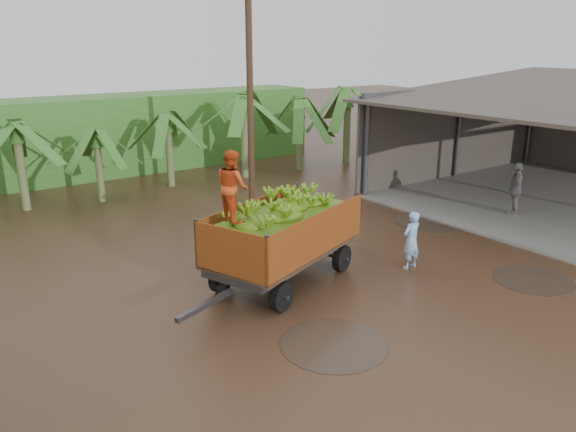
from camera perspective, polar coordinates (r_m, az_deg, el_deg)
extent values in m
plane|color=black|center=(15.54, 7.96, -5.52)|extent=(100.00, 100.00, 0.00)
cube|color=gray|center=(24.59, 25.19, 1.63)|extent=(12.00, 10.00, 0.08)
cube|color=#383330|center=(23.93, 26.49, 11.37)|extent=(12.78, 10.80, 1.01)
cube|color=#383330|center=(26.82, 16.61, 8.03)|extent=(12.00, 0.12, 4.00)
cube|color=#2D661E|center=(27.76, -18.79, 7.70)|extent=(22.00, 3.00, 3.60)
cube|color=#47474C|center=(12.42, -8.43, -8.94)|extent=(1.66, 0.70, 0.12)
imported|color=#C94317|center=(12.82, -5.67, 3.07)|extent=(0.66, 0.83, 1.67)
imported|color=#80B0E9|center=(15.65, 12.40, -2.42)|extent=(0.60, 0.41, 1.62)
imported|color=slate|center=(21.47, 22.08, 2.53)|extent=(1.18, 1.11, 1.96)
cylinder|color=#47301E|center=(20.69, -3.87, 12.00)|extent=(0.24, 0.24, 8.18)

